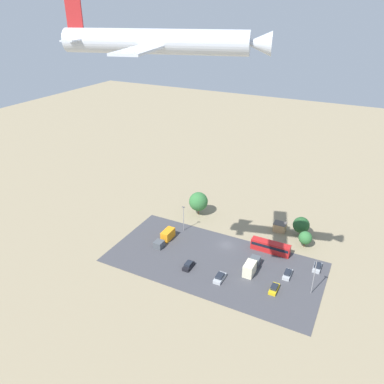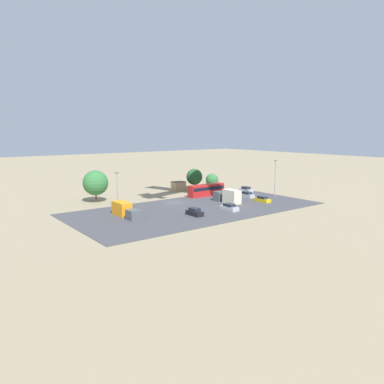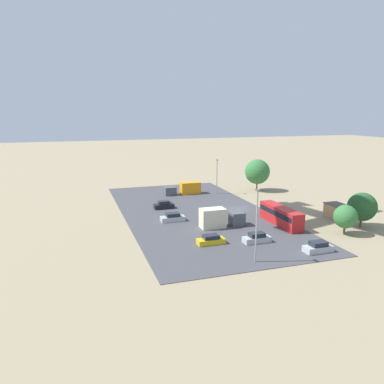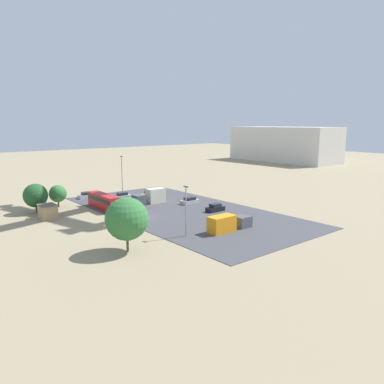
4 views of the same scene
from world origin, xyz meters
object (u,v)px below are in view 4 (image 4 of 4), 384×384
(shed_building, at_px, (48,211))
(bus, at_px, (104,201))
(parked_car_4, at_px, (215,208))
(parked_car_3, at_px, (150,194))
(parked_truck_1, at_px, (151,197))
(parked_car_0, at_px, (87,195))
(parked_car_2, at_px, (190,201))
(parked_car_1, at_px, (122,196))
(parked_truck_0, at_px, (228,223))

(shed_building, bearing_deg, bus, 92.99)
(parked_car_4, bearing_deg, parked_car_3, 4.19)
(parked_truck_1, bearing_deg, shed_building, 86.73)
(shed_building, relative_size, parked_car_0, 0.92)
(parked_car_2, bearing_deg, parked_truck_1, -131.35)
(bus, height_order, parked_car_1, bus)
(parked_car_0, height_order, parked_truck_0, parked_truck_0)
(shed_building, distance_m, parked_car_1, 22.07)
(parked_car_3, bearing_deg, parked_car_0, 59.67)
(parked_car_0, relative_size, parked_car_4, 1.01)
(parked_car_4, bearing_deg, shed_building, 60.35)
(bus, xyz_separation_m, parked_truck_1, (1.96, 10.92, -0.15))
(bus, xyz_separation_m, parked_car_0, (-13.40, 1.97, -1.06))
(shed_building, distance_m, parked_car_3, 28.29)
(parked_car_2, relative_size, parked_car_3, 1.03)
(shed_building, height_order, parked_car_0, shed_building)
(bus, distance_m, parked_car_0, 13.59)
(parked_truck_0, distance_m, parked_truck_1, 27.40)
(parked_car_1, xyz_separation_m, parked_car_2, (15.05, 9.27, -0.01))
(parked_car_1, xyz_separation_m, parked_car_4, (24.40, 8.61, 0.05))
(parked_truck_0, xyz_separation_m, parked_truck_1, (-27.32, 2.02, 0.25))
(parked_car_2, bearing_deg, parked_car_3, -170.17)
(parked_car_1, height_order, parked_car_2, parked_car_1)
(parked_car_0, bearing_deg, parked_truck_1, 30.20)
(bus, distance_m, parked_car_3, 16.38)
(bus, bearing_deg, parked_truck_1, -10.19)
(shed_building, relative_size, parked_truck_1, 0.49)
(parked_car_0, bearing_deg, parked_car_2, 36.40)
(shed_building, relative_size, parked_car_4, 0.93)
(shed_building, height_order, parked_car_4, shed_building)
(shed_building, height_order, parked_truck_0, parked_truck_0)
(bus, bearing_deg, parked_car_2, -24.15)
(parked_car_4, bearing_deg, parked_car_2, -4.08)
(parked_car_2, relative_size, parked_truck_1, 0.56)
(parked_car_4, xyz_separation_m, parked_truck_0, (11.99, -8.15, 0.61))
(parked_car_3, bearing_deg, parked_car_2, -170.17)
(shed_building, relative_size, parked_truck_0, 0.43)
(parked_car_1, relative_size, parked_truck_1, 0.54)
(shed_building, relative_size, parked_car_1, 0.90)
(parked_car_0, bearing_deg, parked_car_3, 59.67)
(shed_building, xyz_separation_m, parked_car_3, (-6.20, 27.59, -0.71))
(shed_building, height_order, parked_truck_1, parked_truck_1)
(parked_car_1, bearing_deg, bus, -49.89)
(parked_truck_0, relative_size, parked_truck_1, 1.13)
(parked_car_4, bearing_deg, parked_car_0, 26.14)
(parked_car_1, height_order, parked_car_4, parked_car_4)
(bus, relative_size, parked_car_0, 2.66)
(parked_car_1, bearing_deg, parked_car_4, 19.43)
(bus, xyz_separation_m, parked_truck_0, (29.28, 8.90, -0.40))
(shed_building, relative_size, parked_car_3, 0.90)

